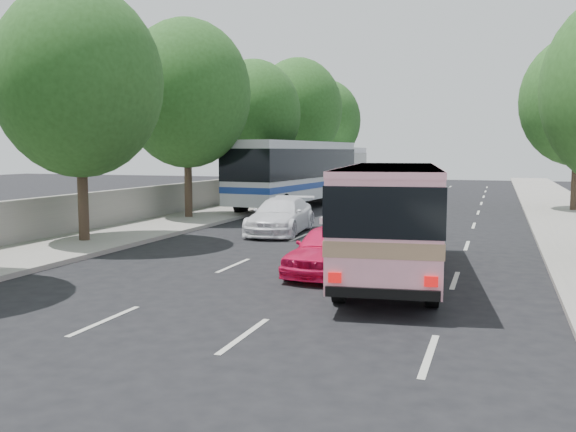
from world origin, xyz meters
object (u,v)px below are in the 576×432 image
at_px(pink_bus, 391,208).
at_px(white_pickup, 281,216).
at_px(tour_coach_rear, 340,167).
at_px(pink_taxi, 330,249).
at_px(tour_coach_front, 297,168).

relative_size(pink_bus, white_pickup, 1.91).
bearing_deg(tour_coach_rear, pink_taxi, -81.05).
bearing_deg(tour_coach_front, pink_taxi, -63.95).
height_order(pink_bus, tour_coach_front, tour_coach_front).
xyz_separation_m(pink_bus, tour_coach_rear, (-8.56, 28.36, 0.33)).
xyz_separation_m(tour_coach_front, tour_coach_rear, (-0.30, 11.13, -0.17)).
relative_size(pink_taxi, tour_coach_front, 0.30).
height_order(white_pickup, tour_coach_rear, tour_coach_rear).
relative_size(white_pickup, tour_coach_rear, 0.40).
bearing_deg(white_pickup, pink_bus, -55.44).
xyz_separation_m(pink_taxi, tour_coach_front, (-6.70, 17.43, 1.62)).
bearing_deg(pink_bus, pink_taxi, 179.71).
bearing_deg(pink_bus, tour_coach_front, 107.98).
bearing_deg(tour_coach_front, pink_bus, -59.36).
height_order(pink_bus, pink_taxi, pink_bus).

